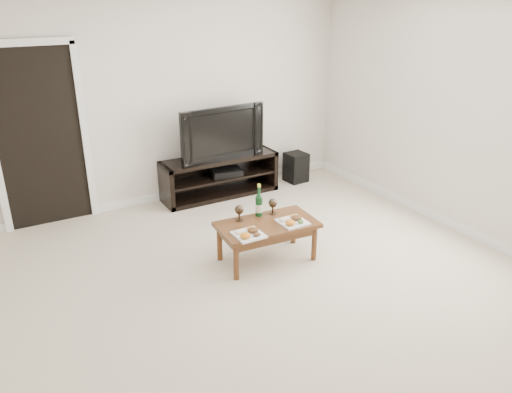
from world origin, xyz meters
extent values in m
plane|color=beige|center=(0.00, 0.00, 0.00)|extent=(5.50, 5.50, 0.00)
cube|color=silver|center=(0.00, 2.77, 1.30)|extent=(5.00, 0.04, 2.60)
cube|color=black|center=(-1.55, 2.73, 1.02)|extent=(0.90, 0.02, 2.05)
cube|color=black|center=(0.57, 2.50, 0.28)|extent=(1.59, 0.45, 0.55)
imported|color=black|center=(0.57, 2.50, 0.90)|extent=(1.21, 0.25, 0.69)
cube|color=black|center=(0.66, 2.48, 0.33)|extent=(0.45, 0.37, 0.08)
cube|color=black|center=(1.78, 2.44, 0.21)|extent=(0.30, 0.30, 0.42)
cube|color=brown|center=(0.21, 0.66, 0.21)|extent=(1.03, 0.61, 0.42)
cube|color=white|center=(-0.08, 0.51, 0.45)|extent=(0.27, 0.27, 0.07)
cube|color=white|center=(0.44, 0.53, 0.45)|extent=(0.27, 0.27, 0.07)
cylinder|color=#0F3918|center=(0.23, 0.86, 0.59)|extent=(0.07, 0.07, 0.35)
camera|label=1|loc=(-2.14, -3.23, 2.59)|focal=35.00mm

